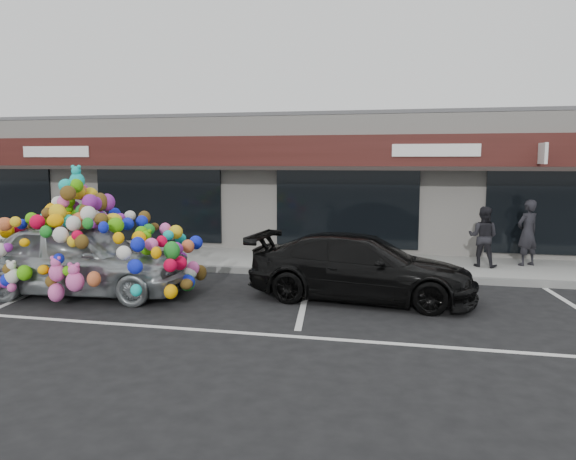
% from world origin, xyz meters
% --- Properties ---
extents(ground, '(90.00, 90.00, 0.00)m').
position_xyz_m(ground, '(0.00, 0.00, 0.00)').
color(ground, black).
rests_on(ground, ground).
extents(shop_building, '(24.00, 7.20, 4.31)m').
position_xyz_m(shop_building, '(0.00, 8.44, 2.16)').
color(shop_building, beige).
rests_on(shop_building, ground).
extents(sidewalk, '(26.00, 3.00, 0.15)m').
position_xyz_m(sidewalk, '(0.00, 4.00, 0.07)').
color(sidewalk, '#999993').
rests_on(sidewalk, ground).
extents(kerb, '(26.00, 0.18, 0.16)m').
position_xyz_m(kerb, '(0.00, 2.50, 0.07)').
color(kerb, slate).
rests_on(kerb, ground).
extents(parking_stripe_left, '(0.73, 4.37, 0.01)m').
position_xyz_m(parking_stripe_left, '(-3.20, 0.20, 0.00)').
color(parking_stripe_left, silver).
rests_on(parking_stripe_left, ground).
extents(parking_stripe_mid, '(0.73, 4.37, 0.01)m').
position_xyz_m(parking_stripe_mid, '(2.80, 0.20, 0.00)').
color(parking_stripe_mid, silver).
rests_on(parking_stripe_mid, ground).
extents(lane_line, '(14.00, 0.12, 0.01)m').
position_xyz_m(lane_line, '(2.00, -2.30, 0.00)').
color(lane_line, silver).
rests_on(lane_line, ground).
extents(toy_car, '(3.33, 5.07, 2.87)m').
position_xyz_m(toy_car, '(-1.95, -0.47, 0.97)').
color(toy_car, gray).
rests_on(toy_car, ground).
extents(black_sedan, '(2.31, 4.80, 1.35)m').
position_xyz_m(black_sedan, '(3.94, 0.45, 0.67)').
color(black_sedan, black).
rests_on(black_sedan, ground).
extents(pedestrian_a, '(0.75, 0.70, 1.72)m').
position_xyz_m(pedestrian_a, '(7.84, 4.41, 1.01)').
color(pedestrian_a, black).
rests_on(pedestrian_a, sidewalk).
extents(pedestrian_b, '(0.89, 0.78, 1.55)m').
position_xyz_m(pedestrian_b, '(6.71, 4.00, 0.93)').
color(pedestrian_b, black).
rests_on(pedestrian_b, sidewalk).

